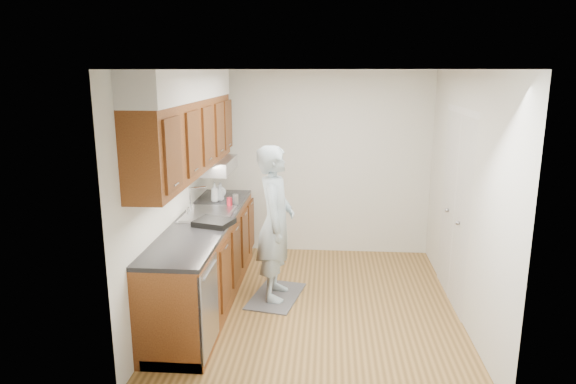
% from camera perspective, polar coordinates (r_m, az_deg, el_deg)
% --- Properties ---
extents(floor, '(3.50, 3.50, 0.00)m').
position_cam_1_polar(floor, '(5.74, 3.03, -12.37)').
color(floor, olive).
rests_on(floor, ground).
extents(ceiling, '(3.50, 3.50, 0.00)m').
position_cam_1_polar(ceiling, '(5.17, 3.38, 13.43)').
color(ceiling, white).
rests_on(ceiling, wall_left).
extents(wall_left, '(0.02, 3.50, 2.50)m').
position_cam_1_polar(wall_left, '(5.56, -12.46, 0.13)').
color(wall_left, silver).
rests_on(wall_left, floor).
extents(wall_right, '(0.02, 3.50, 2.50)m').
position_cam_1_polar(wall_right, '(5.50, 19.02, -0.44)').
color(wall_right, silver).
rests_on(wall_right, floor).
extents(wall_back, '(3.00, 0.02, 2.50)m').
position_cam_1_polar(wall_back, '(7.03, 3.55, 3.18)').
color(wall_back, silver).
rests_on(wall_back, floor).
extents(counter, '(0.64, 2.80, 1.30)m').
position_cam_1_polar(counter, '(5.70, -9.16, -7.39)').
color(counter, brown).
rests_on(counter, floor).
extents(upper_cabinets, '(0.47, 2.80, 1.21)m').
position_cam_1_polar(upper_cabinets, '(5.44, -10.98, 7.39)').
color(upper_cabinets, brown).
rests_on(upper_cabinets, wall_left).
extents(closet_door, '(0.02, 1.22, 2.05)m').
position_cam_1_polar(closet_door, '(5.83, 18.03, -1.88)').
color(closet_door, white).
rests_on(closet_door, wall_right).
extents(floor_mat, '(0.65, 0.92, 0.02)m').
position_cam_1_polar(floor_mat, '(5.91, -1.34, -11.49)').
color(floor_mat, slate).
rests_on(floor_mat, floor).
extents(person, '(0.47, 0.69, 1.94)m').
position_cam_1_polar(person, '(5.57, -1.40, -2.35)').
color(person, '#9DB4C0').
rests_on(person, floor_mat).
extents(soap_bottle_a, '(0.11, 0.11, 0.24)m').
position_cam_1_polar(soap_bottle_a, '(6.27, -8.16, 0.01)').
color(soap_bottle_a, white).
rests_on(soap_bottle_a, counter).
extents(soap_bottle_b, '(0.10, 0.10, 0.19)m').
position_cam_1_polar(soap_bottle_b, '(6.34, -7.62, -0.05)').
color(soap_bottle_b, white).
rests_on(soap_bottle_b, counter).
extents(soap_bottle_c, '(0.20, 0.20, 0.18)m').
position_cam_1_polar(soap_bottle_c, '(6.49, -7.53, 0.26)').
color(soap_bottle_c, white).
rests_on(soap_bottle_c, counter).
extents(soda_can, '(0.07, 0.07, 0.11)m').
position_cam_1_polar(soda_can, '(6.00, -6.51, -1.15)').
color(soda_can, '#B61F2E').
rests_on(soda_can, counter).
extents(steel_can, '(0.07, 0.07, 0.12)m').
position_cam_1_polar(steel_can, '(6.11, -5.86, -0.82)').
color(steel_can, '#A5A5AA').
rests_on(steel_can, counter).
extents(dish_rack, '(0.44, 0.40, 0.06)m').
position_cam_1_polar(dish_rack, '(5.34, -8.23, -3.36)').
color(dish_rack, black).
rests_on(dish_rack, counter).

